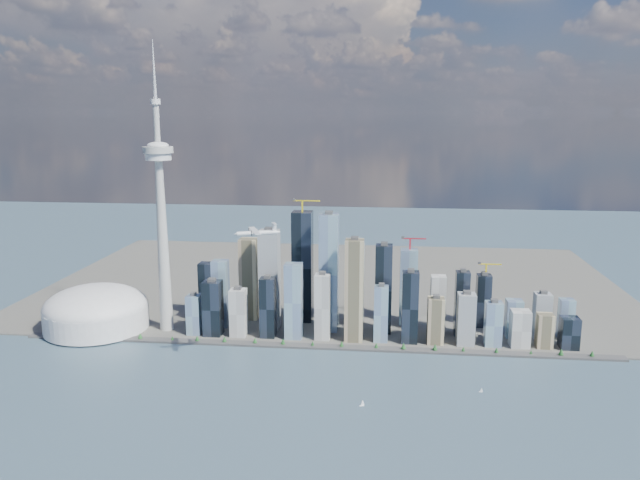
# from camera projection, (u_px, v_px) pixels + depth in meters

# --- Properties ---
(ground) EXTENTS (4000.00, 4000.00, 0.00)m
(ground) POSITION_uv_depth(u_px,v_px,m) (294.00, 411.00, 900.77)
(ground) COLOR #2F4353
(ground) RESTS_ON ground
(seawall) EXTENTS (1100.00, 22.00, 4.00)m
(seawall) POSITION_uv_depth(u_px,v_px,m) (314.00, 346.00, 1143.90)
(seawall) COLOR #383838
(seawall) RESTS_ON ground
(land) EXTENTS (1400.00, 900.00, 3.00)m
(land) POSITION_uv_depth(u_px,v_px,m) (335.00, 282.00, 1582.37)
(land) COLOR #4C4C47
(land) RESTS_ON ground
(shoreline_trees) EXTENTS (960.53, 7.20, 8.80)m
(shoreline_trees) POSITION_uv_depth(u_px,v_px,m) (314.00, 343.00, 1142.55)
(shoreline_trees) COLOR #3F2D1E
(shoreline_trees) RESTS_ON seawall
(skyscraper_cluster) EXTENTS (736.00, 142.00, 252.34)m
(skyscraper_cluster) POSITION_uv_depth(u_px,v_px,m) (350.00, 294.00, 1206.98)
(skyscraper_cluster) COLOR black
(skyscraper_cluster) RESTS_ON land
(needle_tower) EXTENTS (56.00, 56.00, 550.50)m
(needle_tower) POSITION_uv_depth(u_px,v_px,m) (161.00, 213.00, 1186.99)
(needle_tower) COLOR #ABABA5
(needle_tower) RESTS_ON land
(dome_stadium) EXTENTS (200.00, 200.00, 86.00)m
(dome_stadium) POSITION_uv_depth(u_px,v_px,m) (96.00, 311.00, 1231.22)
(dome_stadium) COLOR white
(dome_stadium) RESTS_ON land
(airplane) EXTENTS (70.94, 63.55, 17.95)m
(airplane) POSITION_uv_depth(u_px,v_px,m) (257.00, 232.00, 969.12)
(airplane) COLOR silver
(airplane) RESTS_ON ground
(sailboat_west) EXTENTS (7.70, 4.04, 10.76)m
(sailboat_west) POSITION_uv_depth(u_px,v_px,m) (362.00, 404.00, 915.12)
(sailboat_west) COLOR white
(sailboat_west) RESTS_ON ground
(sailboat_east) EXTENTS (6.13, 2.22, 8.47)m
(sailboat_east) POSITION_uv_depth(u_px,v_px,m) (481.00, 390.00, 960.69)
(sailboat_east) COLOR white
(sailboat_east) RESTS_ON ground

